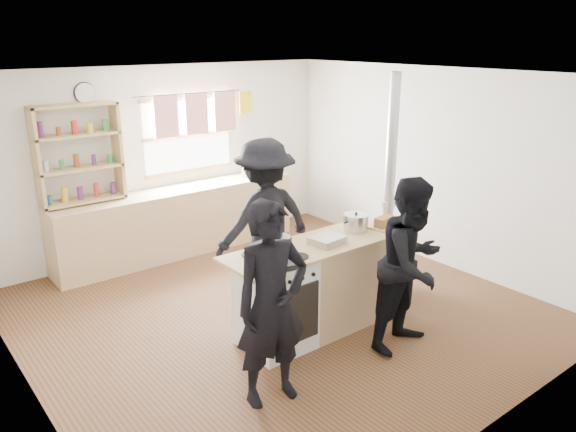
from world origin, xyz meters
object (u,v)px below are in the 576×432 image
object	(u,v)px
bread_board	(384,223)
flue_heater	(387,238)
thermos	(245,167)
stockpot_stove	(280,243)
roast_tray	(327,240)
person_near_left	(272,304)
cooking_island	(323,285)
skillet_greens	(284,261)
person_near_right	(412,264)
person_far	(265,221)
stockpot_counter	(356,222)

from	to	relation	value
bread_board	flue_heater	distance (m)	0.56
thermos	flue_heater	xyz separation A→B (m)	(0.20, -2.58, -0.39)
thermos	bread_board	distance (m)	2.86
thermos	stockpot_stove	bearing A→B (deg)	-117.83
bread_board	roast_tray	bearing A→B (deg)	178.02
stockpot_stove	person_near_left	size ratio (longest dim) A/B	0.12
stockpot_stove	flue_heater	xyz separation A→B (m)	(1.62, 0.11, -0.35)
stockpot_stove	bread_board	world-z (taller)	stockpot_stove
stockpot_stove	person_near_left	bearing A→B (deg)	-131.25
cooking_island	roast_tray	xyz separation A→B (m)	(-0.00, -0.05, 0.50)
roast_tray	flue_heater	bearing A→B (deg)	12.13
skillet_greens	bread_board	distance (m)	1.43
bread_board	person_near_right	xyz separation A→B (m)	(-0.35, -0.68, -0.15)
thermos	person_near_right	xyz separation A→B (m)	(-0.51, -3.53, -0.22)
cooking_island	roast_tray	bearing A→B (deg)	-91.34
cooking_island	person_near_right	xyz separation A→B (m)	(0.43, -0.76, 0.36)
roast_tray	bread_board	xyz separation A→B (m)	(0.78, -0.03, 0.01)
person_near_left	person_far	xyz separation A→B (m)	(1.06, 1.56, 0.06)
roast_tray	thermos	bearing A→B (deg)	71.51
skillet_greens	person_far	size ratio (longest dim) A/B	0.20
thermos	stockpot_counter	distance (m)	2.76
stockpot_counter	bread_board	bearing A→B (deg)	-24.50
stockpot_counter	person_near_left	size ratio (longest dim) A/B	0.15
thermos	skillet_greens	xyz separation A→B (m)	(-1.59, -2.98, -0.09)
thermos	person_far	distance (m)	2.09
thermos	stockpot_counter	bearing A→B (deg)	-99.45
flue_heater	person_near_left	size ratio (longest dim) A/B	1.47
flue_heater	person_near_right	world-z (taller)	flue_heater
thermos	roast_tray	bearing A→B (deg)	-108.49
person_near_right	cooking_island	bearing A→B (deg)	112.67
stockpot_stove	bread_board	bearing A→B (deg)	-7.29
person_near_left	person_near_right	distance (m)	1.53
person_far	cooking_island	bearing A→B (deg)	94.62
flue_heater	thermos	bearing A→B (deg)	94.45
person_near_left	stockpot_stove	bearing A→B (deg)	57.70
stockpot_counter	person_near_right	xyz separation A→B (m)	(-0.06, -0.81, -0.19)
roast_tray	person_near_left	distance (m)	1.25
skillet_greens	flue_heater	xyz separation A→B (m)	(1.79, 0.40, -0.30)
thermos	person_near_right	world-z (taller)	person_near_right
thermos	person_far	xyz separation A→B (m)	(-0.98, -1.84, -0.13)
person_near_left	person_far	size ratio (longest dim) A/B	0.93
skillet_greens	roast_tray	size ratio (longest dim) A/B	1.10
thermos	skillet_greens	bearing A→B (deg)	-118.16
stockpot_stove	bread_board	distance (m)	1.26
thermos	cooking_island	bearing A→B (deg)	-108.80
thermos	bread_board	xyz separation A→B (m)	(-0.17, -2.85, -0.07)
skillet_greens	bread_board	world-z (taller)	bread_board
cooking_island	roast_tray	world-z (taller)	roast_tray
thermos	bread_board	world-z (taller)	thermos
skillet_greens	bread_board	xyz separation A→B (m)	(1.43, 0.13, 0.02)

